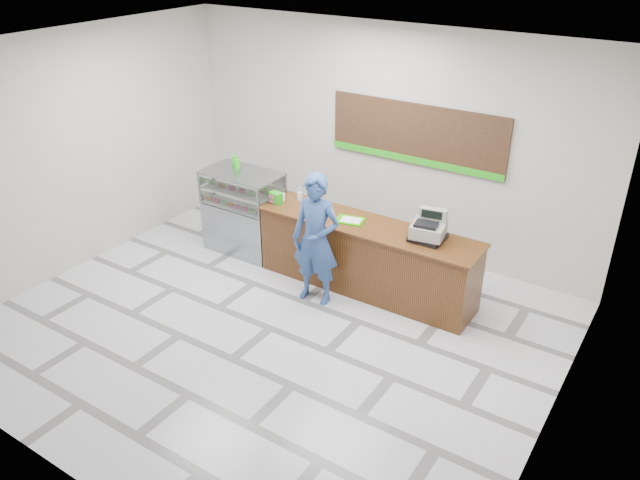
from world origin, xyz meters
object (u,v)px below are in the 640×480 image
Objects in this scene: sales_counter at (366,257)px; display_case at (244,211)px; cash_register at (429,229)px; customer at (316,240)px; serving_tray at (350,220)px.

sales_counter is 2.45× the size of display_case.
display_case reaches higher than sales_counter.
display_case is (-2.22, -0.00, 0.16)m from sales_counter.
cash_register is at bearing 1.03° from display_case.
sales_counter is 6.43× the size of cash_register.
customer is (1.77, -0.61, 0.26)m from display_case.
display_case is 3.02× the size of serving_tray.
customer reaches higher than serving_tray.
sales_counter is 7.40× the size of serving_tray.
cash_register is 1.15× the size of serving_tray.
cash_register is 0.27× the size of customer.
sales_counter is 2.23m from display_case.
serving_tray is at bearing -0.91° from display_case.
display_case is at bearing 153.31° from customer.
display_case is 3.14m from cash_register.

